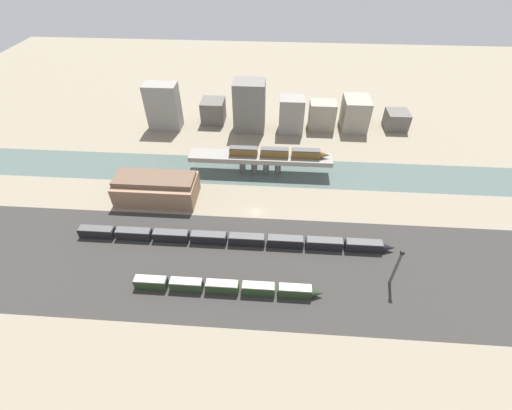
# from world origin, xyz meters

# --- Properties ---
(ground_plane) EXTENTS (400.00, 400.00, 0.00)m
(ground_plane) POSITION_xyz_m (0.00, 0.00, 0.00)
(ground_plane) COLOR gray
(railbed_yard) EXTENTS (280.00, 42.00, 0.01)m
(railbed_yard) POSITION_xyz_m (0.00, -24.00, 0.00)
(railbed_yard) COLOR #33302D
(railbed_yard) RESTS_ON ground
(river_water) EXTENTS (320.00, 19.33, 0.01)m
(river_water) POSITION_xyz_m (0.00, 24.87, 0.00)
(river_water) COLOR #4C5B56
(river_water) RESTS_ON ground
(bridge) EXTENTS (57.06, 7.44, 7.83)m
(bridge) POSITION_xyz_m (-0.00, 24.87, 6.28)
(bridge) COLOR gray
(bridge) RESTS_ON ground
(train_on_bridge) EXTENTS (39.53, 3.00, 3.51)m
(train_on_bridge) POSITION_xyz_m (7.13, 24.87, 9.54)
(train_on_bridge) COLOR brown
(train_on_bridge) RESTS_ON bridge
(train_yard_near) EXTENTS (53.73, 2.81, 3.60)m
(train_yard_near) POSITION_xyz_m (-6.11, -33.47, 1.76)
(train_yard_near) COLOR #23381E
(train_yard_near) RESTS_ON ground
(train_yard_mid) EXTENTS (102.68, 3.10, 3.57)m
(train_yard_mid) POSITION_xyz_m (-6.57, -15.02, 1.76)
(train_yard_mid) COLOR black
(train_yard_mid) RESTS_ON ground
(warehouse_building) EXTENTS (29.33, 14.14, 9.70)m
(warehouse_building) POSITION_xyz_m (-37.08, 5.68, 4.61)
(warehouse_building) COLOR #937056
(warehouse_building) RESTS_ON ground
(signal_tower) EXTENTS (1.00, 0.80, 14.04)m
(signal_tower) POSITION_xyz_m (41.07, -27.55, 7.07)
(signal_tower) COLOR #4C4C51
(signal_tower) RESTS_ON ground
(city_block_far_left) EXTENTS (15.25, 8.54, 21.56)m
(city_block_far_left) POSITION_xyz_m (-48.16, 59.02, 10.78)
(city_block_far_left) COLOR gray
(city_block_far_left) RESTS_ON ground
(city_block_left) EXTENTS (11.10, 11.52, 10.97)m
(city_block_left) POSITION_xyz_m (-25.90, 66.69, 5.49)
(city_block_left) COLOR #605B56
(city_block_left) RESTS_ON ground
(city_block_center) EXTENTS (14.48, 11.55, 23.51)m
(city_block_center) POSITION_xyz_m (-7.23, 60.24, 11.75)
(city_block_center) COLOR slate
(city_block_center) RESTS_ON ground
(city_block_right) EXTENTS (11.40, 9.37, 16.73)m
(city_block_right) POSITION_xyz_m (12.60, 59.40, 8.36)
(city_block_right) COLOR gray
(city_block_right) RESTS_ON ground
(city_block_far_right) EXTENTS (12.33, 9.06, 12.99)m
(city_block_far_right) POSITION_xyz_m (27.47, 63.89, 6.50)
(city_block_far_right) COLOR gray
(city_block_far_right) RESTS_ON ground
(city_block_tall) EXTENTS (11.98, 14.34, 14.77)m
(city_block_tall) POSITION_xyz_m (43.17, 65.04, 7.39)
(city_block_tall) COLOR gray
(city_block_tall) RESTS_ON ground
(city_block_low) EXTENTS (10.38, 10.61, 8.32)m
(city_block_low) POSITION_xyz_m (63.80, 66.15, 4.16)
(city_block_low) COLOR #605B56
(city_block_low) RESTS_ON ground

